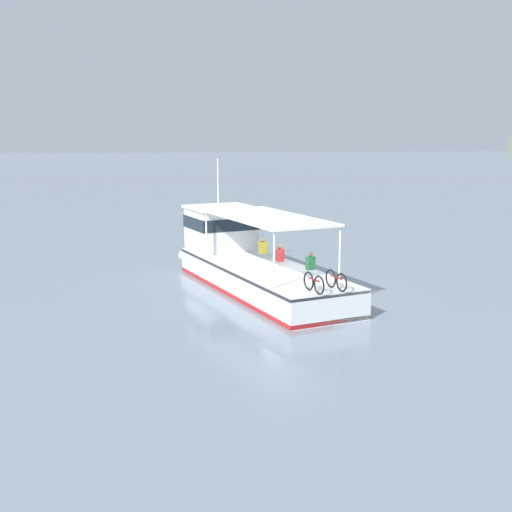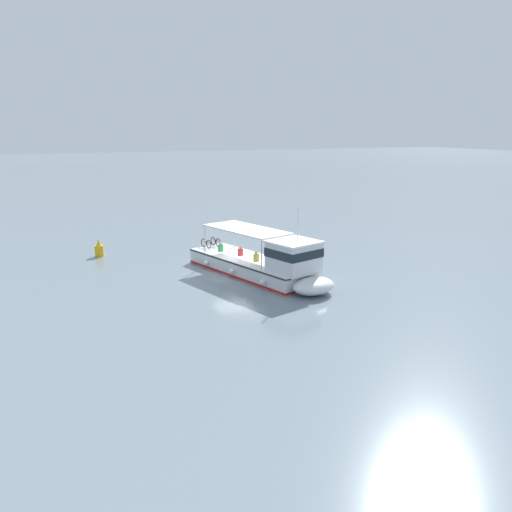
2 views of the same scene
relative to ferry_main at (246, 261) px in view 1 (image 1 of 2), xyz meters
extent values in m
plane|color=slate|center=(2.17, 1.62, -1.02)|extent=(400.00, 400.00, 0.00)
cube|color=silver|center=(1.56, 0.43, -0.47)|extent=(11.26, 5.96, 1.10)
ellipsoid|color=silver|center=(-4.42, -1.22, -0.47)|extent=(2.90, 3.42, 1.01)
cube|color=red|center=(1.56, 0.43, -0.92)|extent=(11.27, 5.99, 0.16)
cube|color=#2D2D33|center=(1.56, 0.43, 0.00)|extent=(11.28, 6.01, 0.10)
cube|color=silver|center=(-2.68, -0.74, 1.03)|extent=(3.23, 3.31, 1.90)
cube|color=#19232D|center=(-2.68, -0.74, 1.37)|extent=(3.29, 3.39, 0.56)
cube|color=white|center=(-2.68, -0.74, 2.04)|extent=(3.43, 3.51, 0.12)
cube|color=white|center=(1.99, 0.54, 2.13)|extent=(7.24, 4.62, 0.10)
cylinder|color=silver|center=(-0.78, -1.63, 1.08)|extent=(0.08, 0.08, 2.00)
cylinder|color=silver|center=(-1.50, 0.99, 1.08)|extent=(0.08, 0.08, 2.00)
cylinder|color=silver|center=(5.49, 0.10, 1.08)|extent=(0.08, 0.08, 2.00)
cylinder|color=silver|center=(4.76, 2.72, 1.08)|extent=(0.08, 0.08, 2.00)
cylinder|color=silver|center=(-2.97, -0.82, 3.20)|extent=(0.06, 0.06, 2.20)
sphere|color=white|center=(-2.19, 1.24, -0.52)|extent=(0.36, 0.36, 0.36)
sphere|color=white|center=(0.99, 2.11, -0.52)|extent=(0.36, 0.36, 0.36)
sphere|color=white|center=(3.98, 2.94, -0.52)|extent=(0.36, 0.36, 0.36)
torus|color=black|center=(6.07, 1.20, 0.41)|extent=(0.65, 0.23, 0.66)
torus|color=black|center=(6.74, 1.39, 0.41)|extent=(0.65, 0.23, 0.66)
cylinder|color=maroon|center=(6.40, 1.29, 0.53)|extent=(0.69, 0.24, 0.06)
torus|color=black|center=(5.83, 2.07, 0.41)|extent=(0.65, 0.23, 0.66)
torus|color=black|center=(6.50, 2.25, 0.41)|extent=(0.65, 0.23, 0.66)
cylinder|color=maroon|center=(6.16, 2.16, 0.53)|extent=(0.69, 0.24, 0.06)
cube|color=#338C4C|center=(3.66, 1.90, 0.54)|extent=(0.30, 0.37, 0.52)
sphere|color=tan|center=(3.66, 1.90, 0.91)|extent=(0.20, 0.20, 0.20)
cube|color=red|center=(1.84, 1.09, 0.54)|extent=(0.30, 0.37, 0.52)
sphere|color=#9E7051|center=(1.84, 1.09, 0.91)|extent=(0.20, 0.20, 0.20)
cube|color=yellow|center=(-0.10, 0.75, 0.54)|extent=(0.30, 0.37, 0.52)
sphere|color=beige|center=(-0.10, 0.75, 0.91)|extent=(0.20, 0.20, 0.20)
camera|label=1|loc=(27.53, -4.53, 5.45)|focal=45.98mm
camera|label=2|loc=(-30.74, 14.62, 9.04)|focal=35.97mm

